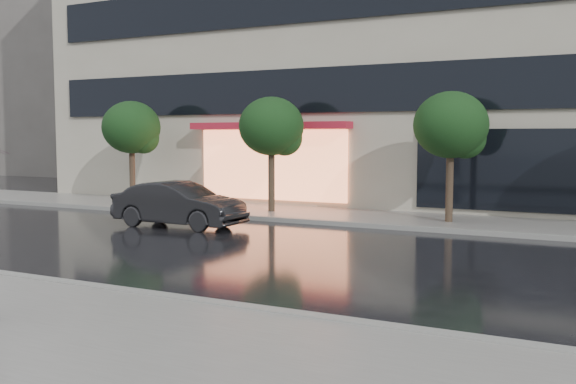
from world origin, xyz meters
The scene contains 10 objects.
ground centered at (0.00, 0.00, 0.00)m, with size 120.00×120.00×0.00m, color black.
sidewalk_near centered at (0.00, -3.25, 0.06)m, with size 60.00×4.50×0.12m, color slate.
sidewalk_far centered at (0.00, 10.25, 0.06)m, with size 60.00×3.50×0.12m, color slate.
curb_near centered at (0.00, -1.00, 0.07)m, with size 60.00×0.25×0.14m, color gray.
curb_far centered at (0.00, 8.50, 0.07)m, with size 60.00×0.25×0.14m, color gray.
bg_building_left centered at (-28.00, 26.00, 6.00)m, with size 14.00×10.00×12.00m, color #59544F.
tree_far_west centered at (-8.94, 10.03, 2.92)m, with size 2.20×2.20×3.99m.
tree_mid_west centered at (-2.94, 10.03, 2.92)m, with size 2.20×2.20×3.99m.
tree_mid_east centered at (3.06, 10.03, 2.92)m, with size 2.20×2.20×3.99m.
parked_car centered at (-4.06, 6.18, 0.66)m, with size 1.41×4.04×1.33m, color black.
Camera 1 is at (7.17, -9.15, 2.67)m, focal length 40.00 mm.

